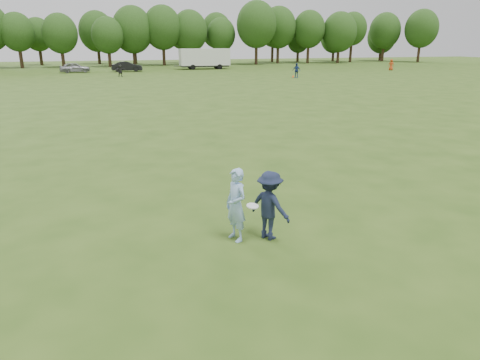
{
  "coord_description": "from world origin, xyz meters",
  "views": [
    {
      "loc": [
        -2.29,
        -9.04,
        4.3
      ],
      "look_at": [
        0.57,
        0.4,
        1.1
      ],
      "focal_mm": 32.0,
      "sensor_mm": 36.0,
      "label": 1
    }
  ],
  "objects_px": {
    "player_far_d": "(120,70)",
    "cargo_trailer": "(205,58)",
    "car_e": "(75,68)",
    "field_cone": "(293,76)",
    "car_f": "(127,67)",
    "player_far_b": "(296,71)",
    "thrower": "(236,205)",
    "player_far_c": "(391,65)",
    "defender": "(270,205)"
  },
  "relations": [
    {
      "from": "player_far_d",
      "to": "cargo_trailer",
      "type": "xyz_separation_m",
      "value": [
        13.7,
        12.41,
        0.97
      ]
    },
    {
      "from": "car_e",
      "to": "field_cone",
      "type": "bearing_deg",
      "value": -129.41
    },
    {
      "from": "car_e",
      "to": "car_f",
      "type": "xyz_separation_m",
      "value": [
        7.32,
        -0.01,
        0.02
      ]
    },
    {
      "from": "car_e",
      "to": "field_cone",
      "type": "height_order",
      "value": "car_e"
    },
    {
      "from": "player_far_b",
      "to": "player_far_d",
      "type": "bearing_deg",
      "value": -157.53
    },
    {
      "from": "car_e",
      "to": "cargo_trailer",
      "type": "xyz_separation_m",
      "value": [
        19.71,
        2.73,
        1.06
      ]
    },
    {
      "from": "player_far_b",
      "to": "field_cone",
      "type": "relative_size",
      "value": 5.81
    },
    {
      "from": "thrower",
      "to": "player_far_b",
      "type": "height_order",
      "value": "player_far_b"
    },
    {
      "from": "player_far_c",
      "to": "player_far_b",
      "type": "bearing_deg",
      "value": 46.81
    },
    {
      "from": "player_far_d",
      "to": "car_f",
      "type": "distance_m",
      "value": 9.75
    },
    {
      "from": "player_far_c",
      "to": "cargo_trailer",
      "type": "bearing_deg",
      "value": -0.46
    },
    {
      "from": "player_far_b",
      "to": "car_e",
      "type": "height_order",
      "value": "player_far_b"
    },
    {
      "from": "thrower",
      "to": "defender",
      "type": "xyz_separation_m",
      "value": [
        0.75,
        -0.14,
        -0.04
      ]
    },
    {
      "from": "player_far_b",
      "to": "player_far_d",
      "type": "height_order",
      "value": "player_far_b"
    },
    {
      "from": "player_far_c",
      "to": "cargo_trailer",
      "type": "xyz_separation_m",
      "value": [
        -27.06,
        11.57,
        0.93
      ]
    },
    {
      "from": "player_far_c",
      "to": "player_far_d",
      "type": "bearing_deg",
      "value": 23.87
    },
    {
      "from": "defender",
      "to": "player_far_b",
      "type": "xyz_separation_m",
      "value": [
        19.16,
        41.52,
        0.08
      ]
    },
    {
      "from": "defender",
      "to": "player_far_b",
      "type": "bearing_deg",
      "value": -56.57
    },
    {
      "from": "player_far_c",
      "to": "defender",
      "type": "bearing_deg",
      "value": 74.89
    },
    {
      "from": "player_far_b",
      "to": "player_far_d",
      "type": "relative_size",
      "value": 1.08
    },
    {
      "from": "car_f",
      "to": "cargo_trailer",
      "type": "distance_m",
      "value": 12.73
    },
    {
      "from": "car_e",
      "to": "cargo_trailer",
      "type": "distance_m",
      "value": 19.93
    },
    {
      "from": "player_far_d",
      "to": "player_far_c",
      "type": "bearing_deg",
      "value": -12.22
    },
    {
      "from": "field_cone",
      "to": "cargo_trailer",
      "type": "height_order",
      "value": "cargo_trailer"
    },
    {
      "from": "thrower",
      "to": "cargo_trailer",
      "type": "bearing_deg",
      "value": 149.55
    },
    {
      "from": "player_far_d",
      "to": "defender",
      "type": "bearing_deg",
      "value": -101.56
    },
    {
      "from": "player_far_d",
      "to": "cargo_trailer",
      "type": "relative_size",
      "value": 0.18
    },
    {
      "from": "thrower",
      "to": "player_far_d",
      "type": "bearing_deg",
      "value": 162.26
    },
    {
      "from": "car_e",
      "to": "cargo_trailer",
      "type": "relative_size",
      "value": 0.47
    },
    {
      "from": "car_e",
      "to": "car_f",
      "type": "relative_size",
      "value": 0.94
    },
    {
      "from": "player_far_c",
      "to": "player_far_d",
      "type": "relative_size",
      "value": 1.05
    },
    {
      "from": "player_far_b",
      "to": "car_e",
      "type": "bearing_deg",
      "value": -169.78
    },
    {
      "from": "field_cone",
      "to": "defender",
      "type": "bearing_deg",
      "value": -114.28
    },
    {
      "from": "cargo_trailer",
      "to": "car_f",
      "type": "bearing_deg",
      "value": -167.51
    },
    {
      "from": "player_far_c",
      "to": "field_cone",
      "type": "relative_size",
      "value": 5.64
    },
    {
      "from": "car_e",
      "to": "field_cone",
      "type": "relative_size",
      "value": 13.99
    },
    {
      "from": "car_e",
      "to": "car_f",
      "type": "height_order",
      "value": "car_f"
    },
    {
      "from": "thrower",
      "to": "field_cone",
      "type": "bearing_deg",
      "value": 136.09
    },
    {
      "from": "player_far_d",
      "to": "cargo_trailer",
      "type": "height_order",
      "value": "cargo_trailer"
    },
    {
      "from": "thrower",
      "to": "player_far_d",
      "type": "height_order",
      "value": "thrower"
    },
    {
      "from": "defender",
      "to": "field_cone",
      "type": "height_order",
      "value": "defender"
    },
    {
      "from": "player_far_b",
      "to": "cargo_trailer",
      "type": "height_order",
      "value": "cargo_trailer"
    },
    {
      "from": "player_far_b",
      "to": "car_e",
      "type": "distance_m",
      "value": 32.14
    },
    {
      "from": "player_far_d",
      "to": "car_e",
      "type": "bearing_deg",
      "value": 108.45
    },
    {
      "from": "defender",
      "to": "cargo_trailer",
      "type": "xyz_separation_m",
      "value": [
        12.11,
        62.05,
        0.98
      ]
    },
    {
      "from": "defender",
      "to": "car_f",
      "type": "relative_size",
      "value": 0.36
    },
    {
      "from": "cargo_trailer",
      "to": "defender",
      "type": "bearing_deg",
      "value": -101.04
    },
    {
      "from": "defender",
      "to": "car_f",
      "type": "height_order",
      "value": "defender"
    },
    {
      "from": "car_f",
      "to": "cargo_trailer",
      "type": "relative_size",
      "value": 0.49
    },
    {
      "from": "field_cone",
      "to": "car_e",
      "type": "bearing_deg",
      "value": 147.73
    }
  ]
}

